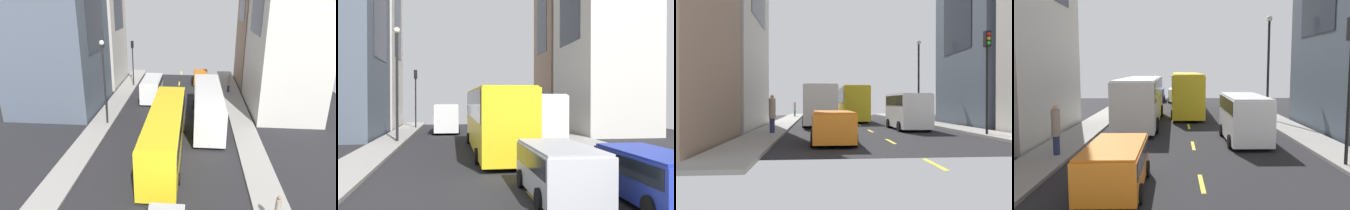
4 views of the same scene
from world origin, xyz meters
The scene contains 16 objects.
ground_plane centered at (0.00, 0.00, 0.00)m, with size 39.61×39.61×0.00m, color black.
sidewalk_west centered at (-6.72, 0.00, 0.07)m, with size 2.16×44.00×0.15m, color gray.
sidewalk_east centered at (6.72, 0.00, 0.07)m, with size 2.16×44.00×0.15m, color gray.
lane_stripe_0 centered at (0.00, -21.00, 0.01)m, with size 0.16×2.00×0.01m, color yellow.
lane_stripe_1 centered at (0.00, -15.00, 0.01)m, with size 0.16×2.00×0.01m, color yellow.
lane_stripe_2 centered at (0.00, -9.00, 0.01)m, with size 0.16×2.00×0.01m, color yellow.
lane_stripe_3 centered at (0.00, -3.00, 0.01)m, with size 0.16×2.00×0.01m, color yellow.
lane_stripe_4 centered at (0.00, 3.00, 0.01)m, with size 0.16×2.00×0.01m, color yellow.
lane_stripe_5 centered at (0.00, 9.00, 0.01)m, with size 0.16×2.00×0.01m, color yellow.
city_bus_white centered at (-3.39, -1.78, 2.01)m, with size 2.80×11.68×3.35m.
streetcar_yellow centered at (0.05, 4.68, 2.12)m, with size 2.70×12.92×3.59m.
delivery_van_white centered at (2.86, -8.05, 1.51)m, with size 2.25×5.25×2.58m.
car_orange_0 centered at (-2.94, -15.49, 0.91)m, with size 2.06×4.19×1.54m.
pedestrian_crossing_mid centered at (-6.33, -11.33, 1.35)m, with size 0.40×0.40×2.28m.
traffic_light_near_corner centered at (6.04, -13.19, 4.25)m, with size 0.32×0.44×5.90m.
streetlamp_near centered at (6.14, -0.49, 4.88)m, with size 0.44×0.44×7.83m.
Camera 1 is at (-1.98, 25.80, 11.86)m, focal length 32.66 mm.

